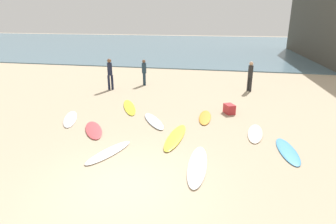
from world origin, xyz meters
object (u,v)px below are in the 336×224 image
Objects in this scene: surfboard_3 at (205,117)px; surfboard_5 at (154,121)px; surfboard_6 at (255,133)px; surfboard_8 at (70,119)px; beachgoer_mid at (250,75)px; surfboard_9 at (129,107)px; beachgoer_near at (144,71)px; surfboard_1 at (175,137)px; surfboard_2 at (94,130)px; surfboard_4 at (288,151)px; surfboard_7 at (109,152)px; beachgoer_far at (110,72)px; surfboard_0 at (197,165)px; beach_cooler at (229,109)px.

surfboard_5 is at bearing 21.98° from surfboard_3.
surfboard_8 is (-7.69, 0.04, -0.00)m from surfboard_6.
surfboard_5 is 1.20× the size of beachgoer_mid.
beachgoer_near is (-0.62, 4.76, 0.87)m from surfboard_9.
surfboard_1 is at bearing -35.89° from surfboard_8.
beachgoer_near is at bearing 117.35° from surfboard_1.
surfboard_2 is at bearing -27.90° from beachgoer_near.
beachgoer_mid is at bearing -85.21° from surfboard_6.
surfboard_4 is (2.93, -2.72, -0.01)m from surfboard_3.
surfboard_7 is (-2.79, -4.00, -0.01)m from surfboard_3.
surfboard_1 reaches higher than surfboard_8.
beachgoer_mid reaches higher than surfboard_9.
surfboard_6 is 9.41m from beachgoer_near.
beachgoer_near is at bearing 55.01° from surfboard_8.
surfboard_3 is at bearing 131.71° from surfboard_4.
surfboard_3 is 5.75m from beachgoer_mid.
beachgoer_far is (-1.85, 6.22, 1.02)m from surfboard_2.
beachgoer_near is (-6.35, 6.89, 0.87)m from surfboard_6.
surfboard_7 reaches higher than surfboard_6.
surfboard_6 is 6.70m from beachgoer_mid.
beachgoer_near reaches higher than surfboard_5.
surfboard_5 reaches higher than surfboard_9.
beachgoer_far is (-5.98, 3.89, 1.01)m from surfboard_3.
surfboard_0 is at bearing 63.06° from surfboard_6.
surfboard_5 is 1.28× the size of beachgoer_near.
surfboard_5 reaches higher than surfboard_6.
beach_cooler is at bearing 127.74° from beachgoer_mid.
surfboard_6 is at bearing 140.93° from beachgoer_mid.
surfboard_7 is 0.79× the size of surfboard_9.
surfboard_5 is at bearing -69.88° from surfboard_9.
beach_cooler is at bearing 178.27° from surfboard_5.
surfboard_5 is (-2.07, -0.92, 0.00)m from surfboard_3.
surfboard_4 is at bearing -32.96° from surfboard_8.
surfboard_5 is (2.06, 1.41, 0.01)m from surfboard_2.
beachgoer_far is at bearing 156.67° from beach_cooler.
beach_cooler is (3.10, 1.79, 0.17)m from surfboard_5.
beach_cooler is at bearing -107.70° from surfboard_7.
surfboard_5 is at bearing 121.72° from surfboard_0.
beachgoer_mid is (4.95, 9.25, 0.94)m from surfboard_7.
surfboard_1 is 2.53m from surfboard_3.
surfboard_9 is at bearing -129.03° from surfboard_2.
surfboard_2 is 6.57m from beachgoer_far.
surfboard_8 is at bearing -40.56° from beachgoer_near.
beachgoer_far reaches higher than surfboard_9.
beachgoer_near is (-4.35, 5.50, 0.86)m from surfboard_3.
surfboard_0 is 3.44m from surfboard_6.
beachgoer_far is 3.45× the size of beach_cooler.
surfboard_9 is (1.96, 2.08, 0.00)m from surfboard_8.
surfboard_9 is at bearing -178.37° from beach_cooler.
surfboard_4 is at bearing 110.76° from beachgoer_far.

